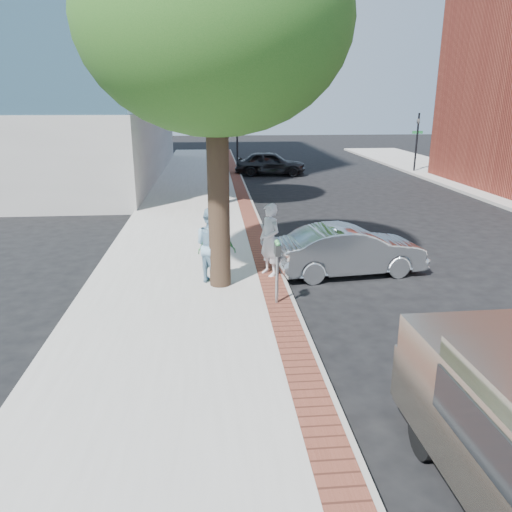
{
  "coord_description": "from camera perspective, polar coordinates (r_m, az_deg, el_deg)",
  "views": [
    {
      "loc": [
        -0.75,
        -9.85,
        4.55
      ],
      "look_at": [
        0.2,
        0.84,
        1.2
      ],
      "focal_mm": 35.0,
      "sensor_mm": 36.0,
      "label": 1
    }
  ],
  "objects": [
    {
      "name": "tree_far",
      "position": [
        21.87,
        -4.68,
        19.25
      ],
      "size": [
        4.8,
        4.8,
        7.14
      ],
      "color": "black",
      "rests_on": "sidewalk"
    },
    {
      "name": "bg_car",
      "position": [
        32.14,
        1.65,
        10.56
      ],
      "size": [
        4.62,
        2.35,
        1.51
      ],
      "primitive_type": "imported",
      "rotation": [
        0.0,
        0.0,
        1.44
      ],
      "color": "black",
      "rests_on": "ground"
    },
    {
      "name": "curb",
      "position": [
        18.49,
        0.66,
        3.34
      ],
      "size": [
        0.1,
        60.0,
        0.15
      ],
      "primitive_type": "cube",
      "color": "gray",
      "rests_on": "ground"
    },
    {
      "name": "brick_strip",
      "position": [
        18.44,
        -0.42,
        3.56
      ],
      "size": [
        0.6,
        60.0,
        0.01
      ],
      "primitive_type": "cube",
      "color": "brown",
      "rests_on": "sidewalk"
    },
    {
      "name": "tree_near",
      "position": [
        11.87,
        -4.76,
        25.15
      ],
      "size": [
        6.0,
        6.0,
        8.51
      ],
      "color": "black",
      "rests_on": "sidewalk"
    },
    {
      "name": "office_base",
      "position": [
        34.22,
        -26.59,
        11.29
      ],
      "size": [
        18.2,
        22.2,
        4.0
      ],
      "primitive_type": "cube",
      "color": "gray",
      "rests_on": "ground"
    },
    {
      "name": "ground",
      "position": [
        10.88,
        -0.66,
        -7.39
      ],
      "size": [
        120.0,
        120.0,
        0.0
      ],
      "primitive_type": "plane",
      "color": "black",
      "rests_on": "ground"
    },
    {
      "name": "person_green",
      "position": [
        12.49,
        -4.49,
        0.53
      ],
      "size": [
        0.96,
        0.44,
        1.6
      ],
      "primitive_type": "imported",
      "rotation": [
        0.0,
        0.0,
        3.09
      ],
      "color": "#43954F",
      "rests_on": "sidewalk"
    },
    {
      "name": "parking_meter",
      "position": [
        11.04,
        2.44,
        -0.32
      ],
      "size": [
        0.12,
        0.32,
        1.47
      ],
      "color": "gray",
      "rests_on": "sidewalk"
    },
    {
      "name": "sedan_silver",
      "position": [
        13.77,
        10.67,
        0.65
      ],
      "size": [
        4.19,
        1.89,
        1.34
      ],
      "primitive_type": "imported",
      "rotation": [
        0.0,
        0.0,
        1.69
      ],
      "color": "silver",
      "rests_on": "ground"
    },
    {
      "name": "signal_far",
      "position": [
        34.58,
        17.92,
        12.72
      ],
      "size": [
        0.7,
        0.15,
        3.8
      ],
      "color": "black",
      "rests_on": "ground"
    },
    {
      "name": "sidewalk",
      "position": [
        18.42,
        -7.27,
        3.14
      ],
      "size": [
        5.0,
        60.0,
        0.15
      ],
      "primitive_type": "cube",
      "color": "#9E9991",
      "rests_on": "ground"
    },
    {
      "name": "signal_near",
      "position": [
        31.98,
        -2.16,
        13.21
      ],
      "size": [
        0.7,
        0.15,
        3.8
      ],
      "color": "black",
      "rests_on": "ground"
    },
    {
      "name": "person_gray",
      "position": [
        12.92,
        1.57,
        1.85
      ],
      "size": [
        0.74,
        0.83,
        1.9
      ],
      "primitive_type": "imported",
      "rotation": [
        0.0,
        0.0,
        -1.04
      ],
      "color": "silver",
      "rests_on": "sidewalk"
    },
    {
      "name": "person_officer",
      "position": [
        12.48,
        -5.08,
        1.24
      ],
      "size": [
        1.16,
        1.17,
        1.91
      ],
      "primitive_type": "imported",
      "rotation": [
        0.0,
        0.0,
        2.31
      ],
      "color": "#7CA5C0",
      "rests_on": "sidewalk"
    }
  ]
}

